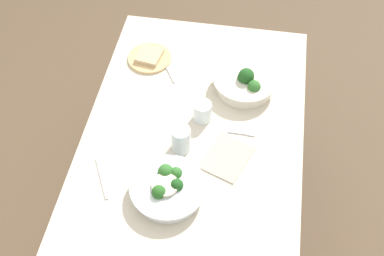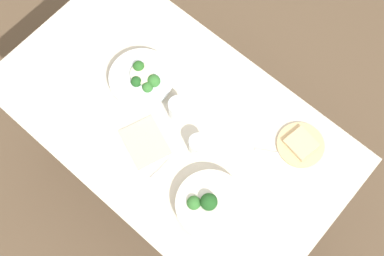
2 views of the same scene
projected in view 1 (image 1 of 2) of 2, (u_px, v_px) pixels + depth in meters
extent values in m
plane|color=brown|center=(191.00, 241.00, 2.46)|extent=(6.00, 6.00, 0.00)
cube|color=beige|center=(190.00, 149.00, 1.87)|extent=(1.44, 0.83, 0.01)
cube|color=brown|center=(190.00, 152.00, 1.89)|extent=(1.39, 0.80, 0.02)
cylinder|color=brown|center=(273.00, 105.00, 2.53)|extent=(0.07, 0.07, 0.73)
cylinder|color=brown|center=(149.00, 91.00, 2.60)|extent=(0.07, 0.07, 0.73)
cylinder|color=white|center=(168.00, 191.00, 1.73)|extent=(0.23, 0.23, 0.05)
cylinder|color=white|center=(168.00, 186.00, 1.71)|extent=(0.26, 0.26, 0.01)
sphere|color=#286023|center=(159.00, 192.00, 1.68)|extent=(0.05, 0.05, 0.05)
sphere|color=#33702D|center=(166.00, 172.00, 1.74)|extent=(0.05, 0.05, 0.05)
sphere|color=#1E511E|center=(177.00, 185.00, 1.70)|extent=(0.04, 0.04, 0.04)
sphere|color=#33702D|center=(176.00, 173.00, 1.74)|extent=(0.04, 0.04, 0.04)
cylinder|color=beige|center=(165.00, 185.00, 1.70)|extent=(0.09, 0.09, 0.01)
cylinder|color=silver|center=(245.00, 84.00, 2.05)|extent=(0.23, 0.23, 0.05)
cylinder|color=silver|center=(245.00, 79.00, 2.02)|extent=(0.26, 0.26, 0.01)
sphere|color=#33702D|center=(254.00, 87.00, 1.98)|extent=(0.05, 0.05, 0.05)
sphere|color=#1E511E|center=(246.00, 76.00, 2.00)|extent=(0.06, 0.06, 0.06)
sphere|color=#1E511E|center=(244.00, 77.00, 2.01)|extent=(0.05, 0.05, 0.05)
cylinder|color=#D6B27A|center=(150.00, 58.00, 2.17)|extent=(0.19, 0.19, 0.01)
cube|color=#CCB284|center=(149.00, 55.00, 2.16)|extent=(0.12, 0.11, 0.02)
cylinder|color=silver|center=(202.00, 112.00, 1.93)|extent=(0.07, 0.07, 0.08)
cylinder|color=silver|center=(181.00, 139.00, 1.84)|extent=(0.07, 0.07, 0.10)
cube|color=#B7B7BC|center=(238.00, 133.00, 1.92)|extent=(0.01, 0.08, 0.00)
cube|color=#B7B7BC|center=(251.00, 135.00, 1.91)|extent=(0.01, 0.03, 0.00)
cube|color=#B7B7BC|center=(171.00, 76.00, 2.11)|extent=(0.08, 0.05, 0.00)
cube|color=#B7B7BC|center=(167.00, 67.00, 2.14)|extent=(0.03, 0.03, 0.00)
cube|color=#B7B7BC|center=(102.00, 178.00, 1.79)|extent=(0.17, 0.09, 0.00)
cube|color=#B1A997|center=(227.00, 158.00, 1.84)|extent=(0.22, 0.20, 0.01)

